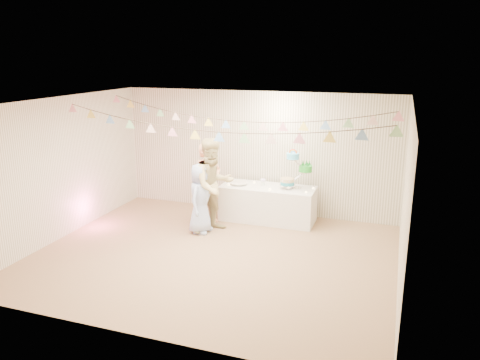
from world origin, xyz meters
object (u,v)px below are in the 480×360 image
(table, at_px, (268,203))
(person_adult_a, at_px, (208,183))
(person_adult_b, at_px, (213,185))
(cake_stand, at_px, (296,169))
(person_child, at_px, (200,198))

(table, relative_size, person_adult_a, 1.17)
(person_adult_a, bearing_deg, table, -32.44)
(person_adult_b, bearing_deg, cake_stand, -19.76)
(person_adult_a, relative_size, person_adult_b, 0.90)
(person_adult_b, bearing_deg, person_adult_a, 70.73)
(table, relative_size, person_adult_b, 1.05)
(cake_stand, relative_size, person_adult_b, 0.41)
(table, distance_m, person_child, 1.51)
(person_adult_b, height_order, person_child, person_adult_b)
(cake_stand, relative_size, person_child, 0.55)
(table, height_order, person_adult_b, person_adult_b)
(table, bearing_deg, person_adult_b, -132.59)
(table, height_order, person_child, person_child)
(table, xyz_separation_m, person_adult_b, (-0.83, -0.91, 0.55))
(cake_stand, bearing_deg, person_child, -145.37)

